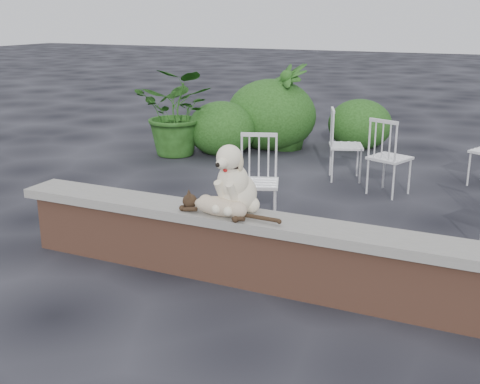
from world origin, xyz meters
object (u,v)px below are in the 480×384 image
at_px(chair_e, 346,145).
at_px(potted_plant_a, 178,112).
at_px(chair_c, 390,156).
at_px(cat, 221,205).
at_px(potted_plant_b, 287,107).
at_px(chair_a, 258,181).
at_px(dog, 238,177).

distance_m(chair_e, potted_plant_a, 2.74).
distance_m(chair_e, chair_c, 0.79).
bearing_deg(cat, potted_plant_b, 112.51).
relative_size(cat, chair_c, 1.11).
height_order(chair_c, potted_plant_a, potted_plant_a).
bearing_deg(potted_plant_a, chair_c, -12.13).
distance_m(chair_c, chair_a, 1.97).
xyz_separation_m(chair_c, chair_a, (-1.00, -1.69, 0.00)).
height_order(cat, chair_a, chair_a).
distance_m(chair_c, potted_plant_a, 3.46).
distance_m(chair_a, potted_plant_b, 3.71).
bearing_deg(dog, potted_plant_a, 134.35).
height_order(dog, chair_e, dog).
bearing_deg(potted_plant_b, chair_a, -73.84).
relative_size(dog, chair_a, 0.63).
relative_size(cat, chair_e, 1.11).
relative_size(dog, chair_c, 0.63).
distance_m(dog, potted_plant_a, 4.58).
height_order(dog, potted_plant_b, potted_plant_b).
bearing_deg(chair_a, chair_c, 39.00).
distance_m(chair_e, chair_a, 2.15).
bearing_deg(chair_c, cat, 97.47).
xyz_separation_m(dog, chair_a, (-0.36, 1.25, -0.40)).
relative_size(cat, chair_a, 1.11).
xyz_separation_m(cat, chair_e, (0.06, 3.52, -0.20)).
height_order(chair_e, potted_plant_a, potted_plant_a).
xyz_separation_m(cat, chair_a, (-0.28, 1.40, -0.20)).
bearing_deg(potted_plant_b, chair_c, -42.49).
bearing_deg(cat, chair_e, 96.64).
bearing_deg(chair_e, potted_plant_b, 23.82).
relative_size(chair_c, potted_plant_a, 0.70).
bearing_deg(chair_c, dog, 98.31).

